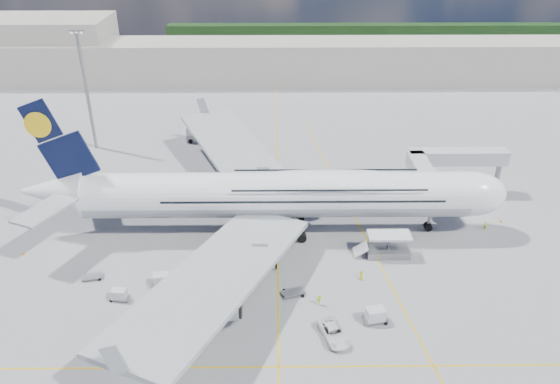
{
  "coord_description": "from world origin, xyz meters",
  "views": [
    {
      "loc": [
        -0.29,
        -66.72,
        48.29
      ],
      "look_at": [
        0.43,
        8.0,
        8.33
      ],
      "focal_mm": 35.0,
      "sensor_mm": 36.0,
      "label": 1
    }
  ],
  "objects_px": {
    "dolly_row_c": "(209,308)",
    "cone_wing_left_outer": "(223,154)",
    "service_van": "(334,333)",
    "cone_wing_right_inner": "(177,269)",
    "cone_wing_left_inner": "(243,211)",
    "airliner": "(279,194)",
    "cargo_loader": "(387,248)",
    "jet_bridge": "(444,164)",
    "cone_nose": "(501,221)",
    "cone_wing_right_outer": "(162,299)",
    "cone_tail": "(24,253)",
    "crew_van": "(361,275)",
    "dolly_back": "(93,276)",
    "baggage_tug": "(216,284)",
    "dolly_row_b": "(119,294)",
    "catering_truck_outer": "(199,134)",
    "crew_loader": "(373,244)",
    "crew_nose": "(485,225)",
    "light_mast": "(86,90)",
    "dolly_row_a": "(161,279)",
    "crew_tug": "(319,300)",
    "catering_truck_inner": "(257,188)",
    "dolly_nose_far": "(375,315)",
    "crew_wing": "(177,283)"
  },
  "relations": [
    {
      "from": "jet_bridge",
      "to": "cargo_loader",
      "type": "distance_m",
      "value": 22.93
    },
    {
      "from": "jet_bridge",
      "to": "cone_wing_left_outer",
      "type": "height_order",
      "value": "jet_bridge"
    },
    {
      "from": "dolly_row_a",
      "to": "airliner",
      "type": "bearing_deg",
      "value": 31.79
    },
    {
      "from": "cargo_loader",
      "to": "cone_wing_right_outer",
      "type": "distance_m",
      "value": 34.43
    },
    {
      "from": "crew_loader",
      "to": "crew_tug",
      "type": "xyz_separation_m",
      "value": [
        -9.5,
        -13.55,
        -0.02
      ]
    },
    {
      "from": "crew_van",
      "to": "catering_truck_inner",
      "type": "bearing_deg",
      "value": -5.0
    },
    {
      "from": "baggage_tug",
      "to": "cone_wing_left_inner",
      "type": "height_order",
      "value": "baggage_tug"
    },
    {
      "from": "jet_bridge",
      "to": "cone_wing_left_outer",
      "type": "xyz_separation_m",
      "value": [
        -41.33,
        19.54,
        -6.58
      ]
    },
    {
      "from": "baggage_tug",
      "to": "cone_wing_right_inner",
      "type": "distance_m",
      "value": 7.56
    },
    {
      "from": "cone_tail",
      "to": "cone_nose",
      "type": "bearing_deg",
      "value": 6.62
    },
    {
      "from": "jet_bridge",
      "to": "dolly_nose_far",
      "type": "height_order",
      "value": "jet_bridge"
    },
    {
      "from": "jet_bridge",
      "to": "cone_nose",
      "type": "distance_m",
      "value": 13.64
    },
    {
      "from": "crew_loader",
      "to": "dolly_row_c",
      "type": "bearing_deg",
      "value": -129.32
    },
    {
      "from": "cone_nose",
      "to": "cone_wing_right_outer",
      "type": "xyz_separation_m",
      "value": [
        -54.08,
        -20.04,
        -0.02
      ]
    },
    {
      "from": "light_mast",
      "to": "service_van",
      "type": "bearing_deg",
      "value": -52.12
    },
    {
      "from": "cargo_loader",
      "to": "cone_tail",
      "type": "bearing_deg",
      "value": 179.47
    },
    {
      "from": "jet_bridge",
      "to": "dolly_row_b",
      "type": "height_order",
      "value": "jet_bridge"
    },
    {
      "from": "jet_bridge",
      "to": "crew_nose",
      "type": "relative_size",
      "value": 11.72
    },
    {
      "from": "dolly_row_c",
      "to": "cone_nose",
      "type": "bearing_deg",
      "value": 11.02
    },
    {
      "from": "dolly_back",
      "to": "baggage_tug",
      "type": "xyz_separation_m",
      "value": [
        18.13,
        -2.66,
        0.51
      ]
    },
    {
      "from": "dolly_row_c",
      "to": "service_van",
      "type": "xyz_separation_m",
      "value": [
        16.17,
        -5.42,
        0.49
      ]
    },
    {
      "from": "dolly_row_b",
      "to": "catering_truck_inner",
      "type": "xyz_separation_m",
      "value": [
        18.03,
        29.69,
        0.79
      ]
    },
    {
      "from": "airliner",
      "to": "dolly_row_a",
      "type": "bearing_deg",
      "value": -139.2
    },
    {
      "from": "airliner",
      "to": "cone_wing_right_outer",
      "type": "height_order",
      "value": "airliner"
    },
    {
      "from": "dolly_row_b",
      "to": "catering_truck_outer",
      "type": "bearing_deg",
      "value": 92.5
    },
    {
      "from": "catering_truck_outer",
      "to": "crew_van",
      "type": "relative_size",
      "value": 4.15
    },
    {
      "from": "jet_bridge",
      "to": "cone_tail",
      "type": "xyz_separation_m",
      "value": [
        -69.05,
        -17.53,
        -6.56
      ]
    },
    {
      "from": "dolly_back",
      "to": "dolly_nose_far",
      "type": "height_order",
      "value": "dolly_nose_far"
    },
    {
      "from": "crew_tug",
      "to": "catering_truck_inner",
      "type": "bearing_deg",
      "value": 83.59
    },
    {
      "from": "dolly_row_b",
      "to": "catering_truck_outer",
      "type": "height_order",
      "value": "catering_truck_outer"
    },
    {
      "from": "crew_van",
      "to": "cone_wing_left_outer",
      "type": "xyz_separation_m",
      "value": [
        -23.55,
        43.82,
        -0.48
      ]
    },
    {
      "from": "dolly_row_a",
      "to": "cone_wing_left_outer",
      "type": "relative_size",
      "value": 5.73
    },
    {
      "from": "baggage_tug",
      "to": "cone_tail",
      "type": "xyz_separation_m",
      "value": [
        -30.56,
        8.78,
        -0.54
      ]
    },
    {
      "from": "airliner",
      "to": "cargo_loader",
      "type": "relative_size",
      "value": 9.28
    },
    {
      "from": "crew_wing",
      "to": "catering_truck_inner",
      "type": "bearing_deg",
      "value": -35.18
    },
    {
      "from": "cone_wing_right_inner",
      "to": "cone_wing_left_inner",
      "type": "bearing_deg",
      "value": 62.6
    },
    {
      "from": "dolly_row_b",
      "to": "crew_van",
      "type": "xyz_separation_m",
      "value": [
        33.72,
        4.2,
        -0.15
      ]
    },
    {
      "from": "dolly_row_c",
      "to": "catering_truck_outer",
      "type": "xyz_separation_m",
      "value": [
        -8.19,
        58.16,
        1.4
      ]
    },
    {
      "from": "cone_wing_left_inner",
      "to": "cone_tail",
      "type": "distance_m",
      "value": 35.65
    },
    {
      "from": "dolly_row_b",
      "to": "crew_loader",
      "type": "height_order",
      "value": "dolly_row_b"
    },
    {
      "from": "airliner",
      "to": "service_van",
      "type": "distance_m",
      "value": 26.82
    },
    {
      "from": "light_mast",
      "to": "dolly_row_a",
      "type": "height_order",
      "value": "light_mast"
    },
    {
      "from": "dolly_back",
      "to": "catering_truck_inner",
      "type": "height_order",
      "value": "catering_truck_inner"
    },
    {
      "from": "dolly_back",
      "to": "service_van",
      "type": "distance_m",
      "value": 35.96
    },
    {
      "from": "crew_nose",
      "to": "cone_wing_left_outer",
      "type": "relative_size",
      "value": 2.85
    },
    {
      "from": "cone_wing_right_inner",
      "to": "cone_tail",
      "type": "height_order",
      "value": "cone_wing_right_inner"
    },
    {
      "from": "crew_nose",
      "to": "cone_wing_right_inner",
      "type": "height_order",
      "value": "crew_nose"
    },
    {
      "from": "dolly_row_c",
      "to": "cone_wing_left_outer",
      "type": "distance_m",
      "value": 50.37
    },
    {
      "from": "dolly_row_c",
      "to": "baggage_tug",
      "type": "xyz_separation_m",
      "value": [
        0.6,
        4.47,
        0.54
      ]
    },
    {
      "from": "baggage_tug",
      "to": "cone_wing_left_outer",
      "type": "xyz_separation_m",
      "value": [
        -2.84,
        45.85,
        -0.56
      ]
    }
  ]
}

